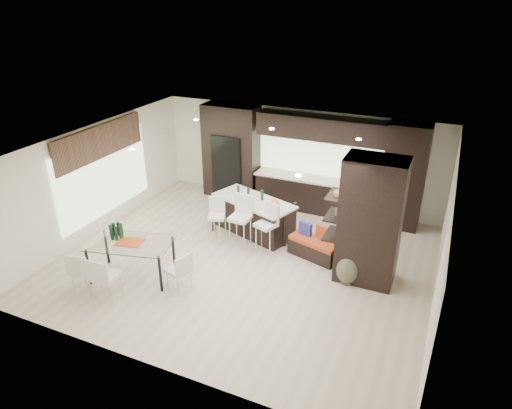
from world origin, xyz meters
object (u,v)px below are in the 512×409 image
at_px(kitchen_island, 254,216).
at_px(stool_right, 266,233).
at_px(bench, 314,249).
at_px(stool_left, 217,224).
at_px(stool_mid, 240,227).
at_px(chair_near, 107,279).
at_px(dining_table, 132,260).
at_px(chair_end, 179,273).
at_px(chair_far, 85,272).
at_px(floor_vase, 349,256).

relative_size(kitchen_island, stool_right, 2.19).
bearing_deg(bench, stool_left, -158.81).
relative_size(kitchen_island, stool_mid, 2.04).
distance_m(kitchen_island, chair_near, 3.96).
relative_size(kitchen_island, stool_left, 2.40).
distance_m(stool_mid, chair_near, 3.25).
distance_m(kitchen_island, stool_right, 1.00).
height_order(bench, dining_table, dining_table).
relative_size(kitchen_island, bench, 1.80).
bearing_deg(stool_left, chair_near, -128.53).
relative_size(stool_left, stool_right, 0.92).
xyz_separation_m(chair_near, chair_end, (1.15, 0.80, -0.04)).
xyz_separation_m(stool_left, chair_far, (-1.43, -2.90, -0.00)).
height_order(stool_right, floor_vase, floor_vase).
height_order(kitchen_island, bench, kitchen_island).
distance_m(kitchen_island, bench, 1.85).
bearing_deg(chair_far, dining_table, 47.63).
height_order(chair_near, chair_far, chair_far).
distance_m(stool_left, bench, 2.41).
xyz_separation_m(stool_left, stool_mid, (0.65, -0.03, 0.08)).
bearing_deg(chair_far, stool_right, 38.07).
height_order(stool_left, chair_end, stool_left).
xyz_separation_m(stool_mid, chair_far, (-2.08, -2.86, -0.08)).
bearing_deg(floor_vase, kitchen_island, 154.93).
bearing_deg(stool_right, chair_near, -106.55).
relative_size(floor_vase, chair_far, 1.48).
distance_m(dining_table, chair_far, 0.96).
bearing_deg(stool_right, bench, 31.23).
distance_m(stool_left, stool_mid, 0.65).
height_order(floor_vase, chair_end, floor_vase).
bearing_deg(chair_far, kitchen_island, 51.79).
xyz_separation_m(kitchen_island, stool_mid, (0.00, -0.78, 0.08)).
height_order(stool_right, chair_far, stool_right).
xyz_separation_m(stool_mid, dining_table, (-1.55, -2.07, -0.10)).
xyz_separation_m(chair_near, chair_far, (-0.54, -0.00, 0.00)).
relative_size(stool_left, bench, 0.75).
xyz_separation_m(stool_right, chair_end, (-1.04, -2.08, -0.08)).
distance_m(bench, chair_near, 4.52).
bearing_deg(dining_table, chair_far, -137.58).
height_order(stool_mid, stool_right, stool_mid).
bearing_deg(stool_mid, kitchen_island, 91.59).
relative_size(chair_near, chair_far, 0.99).
xyz_separation_m(floor_vase, chair_far, (-4.77, -2.39, -0.21)).
distance_m(stool_left, dining_table, 2.28).
bearing_deg(bench, kitchen_island, 178.94).
height_order(stool_left, stool_mid, stool_mid).
height_order(kitchen_island, chair_end, kitchen_island).
relative_size(stool_right, chair_near, 1.11).
height_order(stool_left, stool_right, stool_right).
xyz_separation_m(stool_mid, floor_vase, (2.68, -0.47, 0.13)).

